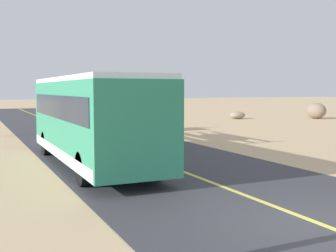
% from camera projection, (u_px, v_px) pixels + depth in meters
% --- Properties ---
extents(ground_plane, '(240.00, 240.00, 0.00)m').
position_uv_depth(ground_plane, '(318.00, 224.00, 8.95)').
color(ground_plane, tan).
extents(road_surface, '(8.00, 120.00, 0.02)m').
position_uv_depth(road_surface, '(318.00, 224.00, 8.94)').
color(road_surface, '#38383D').
rests_on(road_surface, ground).
extents(road_centre_line, '(0.16, 117.60, 0.00)m').
position_uv_depth(road_centre_line, '(318.00, 223.00, 8.94)').
color(road_centre_line, '#D8CC4C').
rests_on(road_centre_line, road_surface).
extents(livestock_truck, '(2.53, 9.70, 3.02)m').
position_uv_depth(livestock_truck, '(105.00, 107.00, 25.43)').
color(livestock_truck, '#3F7F4C').
rests_on(livestock_truck, road_surface).
extents(bus, '(2.54, 10.00, 3.21)m').
position_uv_depth(bus, '(91.00, 118.00, 15.67)').
color(bus, '#2D8C66').
rests_on(bus, road_surface).
extents(boulder_near_shoulder, '(1.53, 1.23, 0.70)m').
position_uv_depth(boulder_near_shoulder, '(238.00, 115.00, 41.11)').
color(boulder_near_shoulder, gray).
rests_on(boulder_near_shoulder, ground).
extents(boulder_far_horizon, '(1.60, 2.02, 1.53)m').
position_uv_depth(boulder_far_horizon, '(316.00, 111.00, 41.27)').
color(boulder_far_horizon, '#84705B').
rests_on(boulder_far_horizon, ground).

